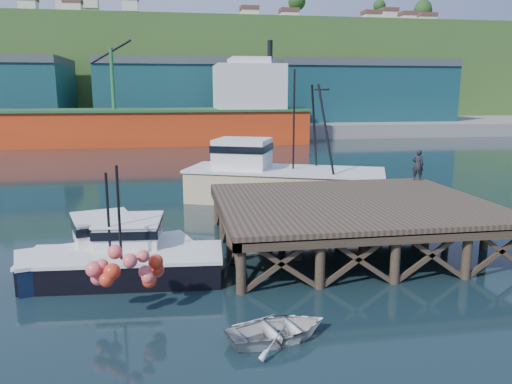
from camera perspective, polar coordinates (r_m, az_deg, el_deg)
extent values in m
plane|color=black|center=(22.26, -2.84, -6.78)|extent=(300.00, 300.00, 0.00)
cube|color=brown|center=(22.98, 10.87, -1.22)|extent=(12.00, 10.00, 0.25)
cube|color=#473828|center=(18.72, 15.96, -5.16)|extent=(12.00, 0.30, 0.35)
cylinder|color=#473828|center=(17.57, -1.72, -9.07)|extent=(0.36, 0.36, 2.60)
cylinder|color=#473828|center=(26.53, -4.45, -2.01)|extent=(0.36, 0.36, 2.60)
cylinder|color=#473828|center=(29.72, 18.01, -1.09)|extent=(0.36, 0.36, 2.60)
cube|color=gray|center=(91.24, -7.97, 7.58)|extent=(160.00, 40.00, 2.00)
cube|color=#174B4D|center=(86.05, -7.98, 11.02)|extent=(28.00, 16.00, 9.00)
cube|color=#174B4D|center=(91.91, 11.42, 10.93)|extent=(30.00, 16.00, 9.00)
cube|color=red|center=(69.85, -17.44, 7.01)|extent=(55.00, 9.50, 4.40)
cube|color=#26592D|center=(69.73, -17.56, 8.89)|extent=(55.50, 10.00, 0.30)
cube|color=silver|center=(69.79, -0.88, 11.88)|extent=(9.00, 9.00, 6.00)
cube|color=silver|center=(69.90, -0.89, 14.59)|extent=(5.00, 7.00, 1.20)
cylinder|color=black|center=(70.52, 1.61, 15.94)|extent=(0.70, 0.70, 2.50)
cube|color=#2D511E|center=(121.11, -8.51, 13.23)|extent=(220.00, 50.00, 22.00)
cube|color=black|center=(20.27, -16.51, -7.64)|extent=(6.78, 3.99, 0.99)
cube|color=silver|center=(20.11, -16.59, -6.25)|extent=(6.91, 4.07, 0.13)
cube|color=silver|center=(21.07, -17.17, -4.13)|extent=(2.58, 2.58, 0.99)
cube|color=black|center=(21.01, -17.20, -3.55)|extent=(2.72, 2.72, 0.33)
cylinder|color=black|center=(19.10, -16.54, -2.44)|extent=(0.10, 0.10, 3.08)
cube|color=black|center=(19.47, -14.68, -8.35)|extent=(7.23, 3.11, 0.98)
cube|color=silver|center=(19.30, -14.76, -6.93)|extent=(7.38, 3.17, 0.13)
cube|color=silver|center=(20.37, -14.25, -4.56)|extent=(2.51, 2.51, 0.98)
cube|color=black|center=(20.31, -14.28, -3.97)|extent=(2.65, 2.65, 0.33)
cylinder|color=black|center=(18.17, -15.39, -2.48)|extent=(0.10, 0.10, 3.48)
sphere|color=#F55B5A|center=(16.42, -16.60, -9.60)|extent=(0.46, 0.46, 0.46)
sphere|color=#F55B5A|center=(16.45, -13.13, -8.57)|extent=(0.46, 0.46, 0.46)
sphere|color=red|center=(15.90, -14.87, -8.53)|extent=(0.46, 0.46, 0.46)
cube|color=beige|center=(31.92, 3.27, 0.65)|extent=(12.83, 8.52, 1.99)
cube|color=silver|center=(31.74, 3.29, 2.51)|extent=(13.12, 8.81, 0.17)
cube|color=silver|center=(31.12, -1.66, 4.09)|extent=(4.24, 4.12, 1.99)
cube|color=black|center=(31.07, -1.67, 4.90)|extent=(4.39, 4.27, 0.44)
cylinder|color=black|center=(31.54, 4.34, 7.79)|extent=(0.12, 0.12, 6.63)
imported|color=silver|center=(14.72, 2.57, -15.42)|extent=(3.41, 2.78, 0.62)
imported|color=black|center=(28.95, 18.01, 2.97)|extent=(0.73, 0.63, 1.70)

